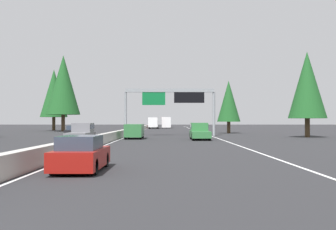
# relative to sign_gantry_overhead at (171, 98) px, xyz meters

# --- Properties ---
(ground_plane) EXTENTS (320.00, 320.00, 0.00)m
(ground_plane) POSITION_rel_sign_gantry_overhead_xyz_m (8.83, 6.03, -5.23)
(ground_plane) COLOR #262628
(median_barrier) EXTENTS (180.00, 0.56, 0.90)m
(median_barrier) POSITION_rel_sign_gantry_overhead_xyz_m (28.83, 6.33, -4.78)
(median_barrier) COLOR #ADAAA3
(median_barrier) RESTS_ON ground
(shoulder_stripe_right) EXTENTS (160.00, 0.16, 0.01)m
(shoulder_stripe_right) POSITION_rel_sign_gantry_overhead_xyz_m (18.83, -5.49, -5.22)
(shoulder_stripe_right) COLOR silver
(shoulder_stripe_right) RESTS_ON ground
(shoulder_stripe_median) EXTENTS (160.00, 0.16, 0.01)m
(shoulder_stripe_median) POSITION_rel_sign_gantry_overhead_xyz_m (18.83, 5.78, -5.22)
(shoulder_stripe_median) COLOR silver
(shoulder_stripe_median) RESTS_ON ground
(sign_gantry_overhead) EXTENTS (0.50, 12.68, 6.57)m
(sign_gantry_overhead) POSITION_rel_sign_gantry_overhead_xyz_m (0.00, 0.00, 0.00)
(sign_gantry_overhead) COLOR gray
(sign_gantry_overhead) RESTS_ON ground
(sedan_far_center) EXTENTS (4.40, 1.80, 1.47)m
(sedan_far_center) POSITION_rel_sign_gantry_overhead_xyz_m (-39.91, 4.05, -4.55)
(sedan_far_center) COLOR maroon
(sedan_far_center) RESTS_ON ground
(pickup_near_right) EXTENTS (5.60, 2.00, 1.86)m
(pickup_near_right) POSITION_rel_sign_gantry_overhead_xyz_m (-11.67, -3.08, -4.32)
(pickup_near_right) COLOR #2D6B38
(pickup_near_right) RESTS_ON ground
(minivan_distant_b) EXTENTS (5.00, 1.95, 1.69)m
(minivan_distant_b) POSITION_rel_sign_gantry_overhead_xyz_m (-9.45, 4.32, -4.28)
(minivan_distant_b) COLOR #2D6B38
(minivan_distant_b) RESTS_ON ground
(bus_near_center) EXTENTS (11.50, 2.55, 3.10)m
(bus_near_center) POSITION_rel_sign_gantry_overhead_xyz_m (61.08, 0.85, -3.51)
(bus_near_center) COLOR white
(bus_near_center) RESTS_ON ground
(box_truck_distant_a) EXTENTS (8.50, 2.40, 2.95)m
(box_truck_distant_a) POSITION_rel_sign_gantry_overhead_xyz_m (51.66, 4.26, -3.62)
(box_truck_distant_a) COLOR white
(box_truck_distant_a) RESTS_ON ground
(sedan_mid_right) EXTENTS (4.40, 1.80, 1.47)m
(sedan_mid_right) POSITION_rel_sign_gantry_overhead_xyz_m (68.66, 4.26, -4.55)
(sedan_mid_right) COLOR #2D6B38
(sedan_mid_right) RESTS_ON ground
(oncoming_near) EXTENTS (4.40, 1.80, 1.47)m
(oncoming_near) POSITION_rel_sign_gantry_overhead_xyz_m (-3.09, 12.70, -4.55)
(oncoming_near) COLOR black
(oncoming_near) RESTS_ON ground
(oncoming_far) EXTENTS (5.60, 2.00, 1.86)m
(oncoming_far) POSITION_rel_sign_gantry_overhead_xyz_m (-16.69, 8.92, -4.32)
(oncoming_far) COLOR slate
(oncoming_far) RESTS_ON ground
(conifer_right_near) EXTENTS (4.80, 4.80, 10.90)m
(conifer_right_near) POSITION_rel_sign_gantry_overhead_xyz_m (-5.10, -17.26, 1.39)
(conifer_right_near) COLOR #4C3823
(conifer_right_near) RESTS_ON ground
(conifer_right_mid) EXTENTS (3.87, 3.87, 8.81)m
(conifer_right_mid) POSITION_rel_sign_gantry_overhead_xyz_m (11.51, -9.75, 0.11)
(conifer_right_mid) COLOR #4C3823
(conifer_right_mid) RESTS_ON ground
(conifer_left_mid) EXTENTS (5.77, 5.77, 13.11)m
(conifer_left_mid) POSITION_rel_sign_gantry_overhead_xyz_m (30.71, 24.87, 2.74)
(conifer_left_mid) COLOR #4C3823
(conifer_left_mid) RESTS_ON ground
(conifer_left_far) EXTENTS (6.60, 6.60, 15.00)m
(conifer_left_far) POSITION_rel_sign_gantry_overhead_xyz_m (23.35, 20.98, 3.89)
(conifer_left_far) COLOR #4C3823
(conifer_left_far) RESTS_ON ground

